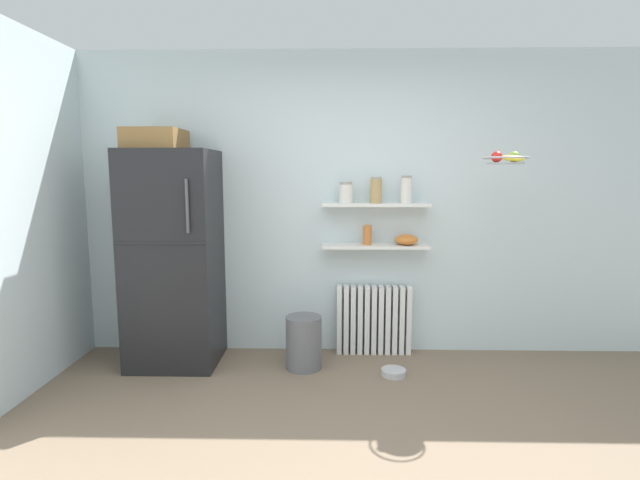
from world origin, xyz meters
The scene contains 14 objects.
ground_plane centered at (0.00, 0.50, 0.00)m, with size 7.04×7.04×0.00m, color #7A6651.
back_wall centered at (0.00, 2.05, 1.30)m, with size 7.04×0.10×2.60m, color silver.
refrigerator centered at (-1.34, 1.69, 0.92)m, with size 0.70×0.66×1.92m.
radiator centered at (0.33, 1.92, 0.30)m, with size 0.65×0.12×0.60m.
wall_shelf_lower centered at (0.33, 1.89, 0.96)m, with size 0.90×0.22×0.03m, color white.
wall_shelf_upper centered at (0.33, 1.89, 1.31)m, with size 0.90×0.22×0.03m, color white.
storage_jar_0 centered at (0.07, 1.89, 1.41)m, with size 0.12×0.12×0.18m.
storage_jar_1 centered at (0.33, 1.89, 1.43)m, with size 0.10×0.10×0.22m.
storage_jar_2 centered at (0.58, 1.89, 1.44)m, with size 0.09×0.09×0.23m.
vase centered at (0.26, 1.89, 1.05)m, with size 0.07×0.07×0.17m, color #CC7033.
shelf_bowl centered at (0.59, 1.89, 1.01)m, with size 0.20×0.20×0.09m, color orange.
trash_bin centered at (-0.27, 1.57, 0.21)m, with size 0.29×0.29×0.43m, color slate.
pet_food_bowl centered at (0.44, 1.43, 0.03)m, with size 0.19×0.19×0.05m, color #B7B7BC.
hanging_fruit_basket centered at (1.23, 1.42, 1.68)m, with size 0.33×0.33×0.09m.
Camera 1 is at (-0.06, -2.21, 1.58)m, focal length 27.26 mm.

